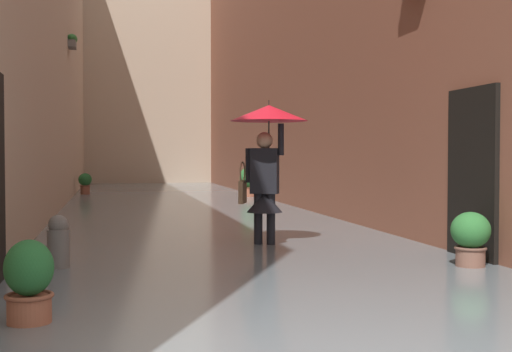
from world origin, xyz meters
name	(u,v)px	position (x,y,z in m)	size (l,w,h in m)	color
ground_plane	(178,211)	(0.00, -13.13, 0.00)	(65.66, 65.66, 0.00)	#605B56
flood_water	(178,208)	(0.00, -13.13, 0.07)	(6.22, 32.26, 0.13)	slate
building_facade_left	(320,2)	(-3.61, -13.13, 5.25)	(2.04, 30.26, 10.50)	brown
building_facade_far	(147,70)	(0.00, -27.16, 5.12)	(9.02, 1.80, 10.25)	tan
person_wading	(267,144)	(-0.53, -5.71, 1.53)	(1.08, 1.08, 2.14)	black
potted_plant_mid_right	(85,184)	(2.40, -18.50, 0.46)	(0.41, 0.41, 0.79)	brown
potted_plant_far_left	(471,241)	(-2.35, -3.42, 0.42)	(0.44, 0.44, 0.75)	brown
potted_plant_near_left	(249,181)	(-2.39, -16.23, 0.58)	(0.55, 0.55, 1.02)	#9E563D
potted_plant_near_right	(29,288)	(2.19, -1.75, 0.40)	(0.36, 0.36, 0.76)	#9E563D
mooring_bollard	(58,247)	(2.17, -4.29, 0.36)	(0.24, 0.24, 0.72)	slate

